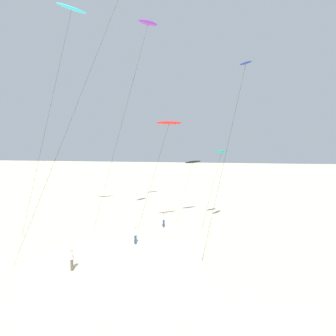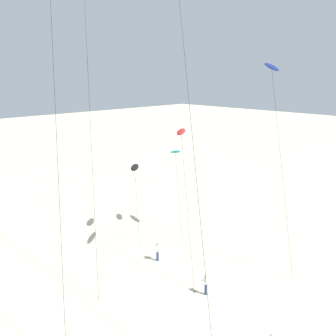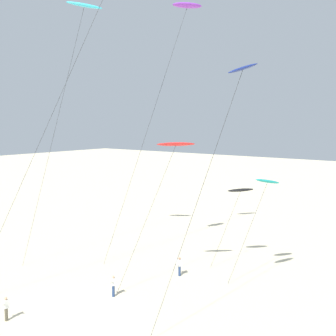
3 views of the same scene
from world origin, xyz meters
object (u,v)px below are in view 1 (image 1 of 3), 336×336
object	(u,v)px
kite_flyer_nearest	(164,220)
kite_flyer_furthest	(135,235)
kite_black	(193,162)
kite_navy	(245,66)
kite_teal	(221,152)
kite_purple	(148,24)
kite_red	(169,124)
kite_cyan	(71,10)
kite_flyer_middle	(72,259)

from	to	relation	value
kite_flyer_nearest	kite_flyer_furthest	xyz separation A→B (m)	(-1.37, -6.81, 0.00)
kite_black	kite_navy	size ratio (longest dim) A/B	0.42
kite_teal	kite_purple	world-z (taller)	kite_purple
kite_black	kite_flyer_furthest	bearing A→B (deg)	-107.17
kite_purple	kite_flyer_furthest	distance (m)	26.40
kite_red	kite_cyan	bearing A→B (deg)	178.41
kite_teal	kite_cyan	distance (m)	23.16
kite_red	kite_purple	distance (m)	15.11
kite_red	kite_flyer_nearest	size ratio (longest dim) A/B	7.15
kite_red	kite_navy	distance (m)	9.73
kite_navy	kite_flyer_furthest	distance (m)	18.64
kite_black	kite_navy	world-z (taller)	kite_navy
kite_purple	kite_cyan	xyz separation A→B (m)	(-6.90, -6.80, -0.30)
kite_teal	kite_cyan	world-z (taller)	kite_cyan
kite_teal	kite_red	xyz separation A→B (m)	(-5.30, -5.84, 3.17)
kite_navy	kite_flyer_nearest	bearing A→B (deg)	148.43
kite_navy	kite_teal	bearing A→B (deg)	104.32
kite_teal	kite_flyer_nearest	distance (m)	10.57
kite_black	kite_teal	distance (m)	4.42
kite_black	kite_purple	distance (m)	18.17
kite_purple	kite_black	bearing A→B (deg)	8.40
kite_black	kite_flyer_middle	world-z (taller)	kite_black
kite_teal	kite_flyer_furthest	bearing A→B (deg)	-125.31
kite_flyer_middle	kite_cyan	bearing A→B (deg)	114.38
kite_purple	kite_flyer_furthest	world-z (taller)	kite_purple
kite_purple	kite_flyer_nearest	bearing A→B (deg)	-59.61
kite_flyer_nearest	kite_purple	bearing A→B (deg)	120.39
kite_black	kite_flyer_nearest	bearing A→B (deg)	-113.29
kite_cyan	kite_black	bearing A→B (deg)	31.29
kite_teal	kite_cyan	xyz separation A→B (m)	(-16.21, -5.54, 15.59)
kite_flyer_middle	kite_navy	bearing A→B (deg)	34.82
kite_flyer_middle	kite_teal	bearing A→B (deg)	60.02
kite_cyan	kite_teal	bearing A→B (deg)	18.87
kite_cyan	kite_flyer_furthest	bearing A→B (deg)	-31.30
kite_red	kite_navy	size ratio (longest dim) A/B	0.69
kite_teal	kite_navy	xyz separation A→B (m)	(2.36, -9.24, 8.12)
kite_navy	kite_flyer_nearest	size ratio (longest dim) A/B	10.37
kite_navy	kite_flyer_middle	xyz separation A→B (m)	(-12.84, -8.93, -15.67)
kite_black	kite_cyan	size ratio (longest dim) A/B	0.30
kite_flyer_nearest	kite_flyer_furthest	distance (m)	6.95
kite_black	kite_navy	distance (m)	15.95
kite_cyan	kite_flyer_nearest	size ratio (longest dim) A/B	14.79
kite_navy	kite_flyer_nearest	distance (m)	18.65
kite_teal	kite_flyer_nearest	bearing A→B (deg)	-147.72
kite_flyer_nearest	kite_flyer_furthest	world-z (taller)	same
kite_purple	kite_navy	distance (m)	17.51
kite_purple	kite_flyer_middle	world-z (taller)	kite_purple
kite_flyer_middle	kite_flyer_furthest	distance (m)	7.95
kite_purple	kite_flyer_furthest	size ratio (longest dim) A/B	14.87
kite_cyan	kite_flyer_nearest	distance (m)	25.25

